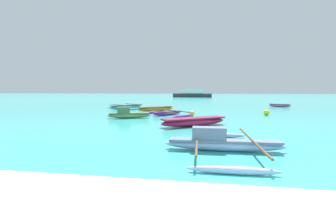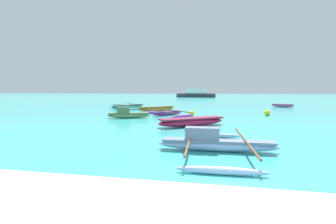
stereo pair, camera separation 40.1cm
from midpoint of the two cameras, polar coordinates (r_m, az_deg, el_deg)
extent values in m
plane|color=#38ADA8|center=(4.10, 23.14, -24.29)|extent=(240.00, 240.00, 0.00)
ellipsoid|color=#CF6DB1|center=(29.95, 27.44, 1.48)|extent=(2.55, 1.75, 0.38)
cube|color=#7E486E|center=(29.94, 27.45, 1.76)|extent=(2.36, 1.64, 0.08)
ellipsoid|color=#BB1C49|center=(12.64, 6.95, -2.52)|extent=(3.82, 2.90, 0.48)
cube|color=maroon|center=(12.61, 6.97, -1.62)|extent=(3.53, 2.69, 0.08)
ellipsoid|color=#9AB1E5|center=(7.72, 13.80, -8.26)|extent=(3.95, 0.56, 0.37)
cube|color=slate|center=(7.69, 13.82, -7.20)|extent=(3.64, 0.53, 0.08)
cube|color=slate|center=(7.61, 10.15, -5.36)|extent=(1.11, 0.44, 0.41)
cylinder|color=brown|center=(7.80, 20.40, -6.76)|extent=(0.13, 4.24, 0.07)
cylinder|color=brown|center=(7.66, 7.15, -6.67)|extent=(0.13, 4.24, 0.07)
ellipsoid|color=#9AB1E5|center=(9.81, 12.83, -5.80)|extent=(2.22, 0.23, 0.20)
ellipsoid|color=#9AB1E5|center=(5.72, 15.46, -14.17)|extent=(2.22, 0.23, 0.20)
ellipsoid|color=#529EA2|center=(24.52, -9.72, 1.33)|extent=(2.93, 3.53, 0.44)
cube|color=#3A6366|center=(24.51, -9.72, 1.74)|extent=(2.71, 3.26, 0.08)
cylinder|color=brown|center=(24.99, -7.99, 1.98)|extent=(2.58, 2.02, 0.07)
cylinder|color=brown|center=(24.04, -11.53, 1.78)|extent=(2.58, 2.02, 0.07)
ellipsoid|color=#529EA2|center=(25.90, -11.62, 1.25)|extent=(1.87, 2.34, 0.20)
ellipsoid|color=#529EA2|center=(23.19, -7.59, 0.82)|extent=(1.87, 2.34, 0.20)
ellipsoid|color=#73AC64|center=(16.38, -9.21, -0.86)|extent=(3.12, 1.40, 0.38)
cube|color=#4C6B44|center=(16.36, -9.22, -0.33)|extent=(2.87, 1.31, 0.08)
cube|color=#4C6B44|center=(16.36, -10.58, 0.53)|extent=(0.96, 0.68, 0.42)
ellipsoid|color=purple|center=(18.02, 0.51, -0.32)|extent=(2.25, 2.47, 0.31)
cube|color=#5A2969|center=(18.01, 0.51, 0.04)|extent=(2.08, 2.29, 0.08)
cylinder|color=brown|center=(18.41, 2.07, 0.35)|extent=(2.86, 2.52, 0.07)
cylinder|color=brown|center=(17.60, -1.13, 0.11)|extent=(2.86, 2.52, 0.07)
ellipsoid|color=purple|center=(19.50, -2.96, -0.04)|extent=(1.56, 1.73, 0.20)
ellipsoid|color=purple|center=(16.62, 4.57, -1.03)|extent=(1.56, 1.73, 0.20)
ellipsoid|color=#C58028|center=(21.34, -2.37, 0.78)|extent=(3.22, 2.91, 0.45)
cube|color=brown|center=(21.32, -2.38, 1.28)|extent=(2.98, 2.70, 0.08)
sphere|color=yellow|center=(17.64, 6.73, -0.34)|extent=(0.40, 0.40, 0.40)
sphere|color=yellow|center=(19.47, 24.46, -0.17)|extent=(0.45, 0.45, 0.45)
cube|color=#2D333D|center=(63.00, 7.28, 4.21)|extent=(10.59, 2.33, 1.06)
cube|color=white|center=(62.98, 7.30, 5.27)|extent=(5.82, 1.98, 1.27)
camera|label=1|loc=(0.20, -89.36, 0.06)|focal=24.00mm
camera|label=2|loc=(0.20, 90.64, -0.06)|focal=24.00mm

